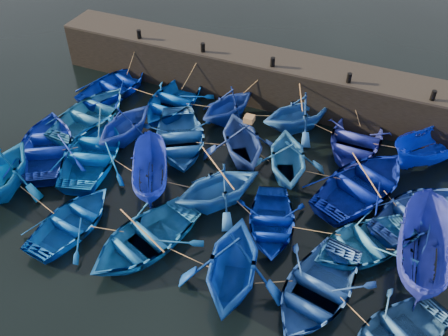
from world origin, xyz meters
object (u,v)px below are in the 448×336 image
at_px(boat_0, 116,85).
at_px(wooden_crate, 249,119).
at_px(boat_13, 47,145).
at_px(boat_20, 1,172).
at_px(boat_8, 180,138).

xyz_separation_m(boat_0, wooden_crate, (9.15, -2.67, 1.94)).
bearing_deg(wooden_crate, boat_13, -159.26).
xyz_separation_m(boat_20, wooden_crate, (9.29, 6.32, 1.31)).
xyz_separation_m(boat_8, wooden_crate, (3.50, 0.39, 1.91)).
distance_m(boat_0, boat_8, 6.43).
height_order(boat_0, wooden_crate, wooden_crate).
relative_size(boat_20, wooden_crate, 9.38).
distance_m(boat_8, wooden_crate, 4.00).
distance_m(boat_20, wooden_crate, 11.32).
xyz_separation_m(boat_8, boat_20, (-5.80, -5.94, 0.59)).
relative_size(boat_8, boat_13, 0.97).
distance_m(boat_13, boat_20, 2.91).
relative_size(boat_13, boat_20, 1.25).
bearing_deg(boat_13, boat_8, 177.40).
bearing_deg(boat_20, boat_0, 74.54).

